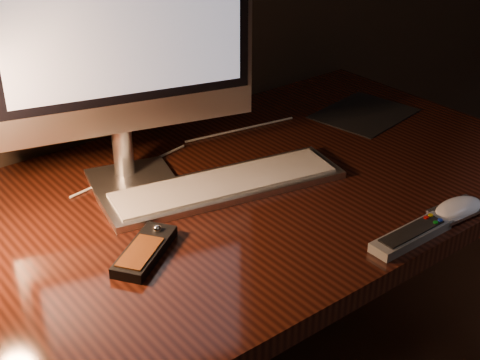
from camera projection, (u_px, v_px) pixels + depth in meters
desk at (170, 246)px, 1.37m from camera, size 1.60×0.75×0.75m
monitor at (120, 29)px, 1.20m from camera, size 0.50×0.19×0.53m
keyboard at (225, 185)px, 1.32m from camera, size 0.50×0.23×0.02m
mousepad at (364, 114)px, 1.66m from camera, size 0.26×0.22×0.00m
mouse at (458, 210)px, 1.23m from camera, size 0.11×0.07×0.02m
media_remote at (145, 250)px, 1.12m from camera, size 0.16×0.13×0.03m
tv_remote at (411, 235)px, 1.16m from camera, size 0.17×0.04×0.02m
cable at (192, 150)px, 1.47m from camera, size 0.59×0.02×0.01m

